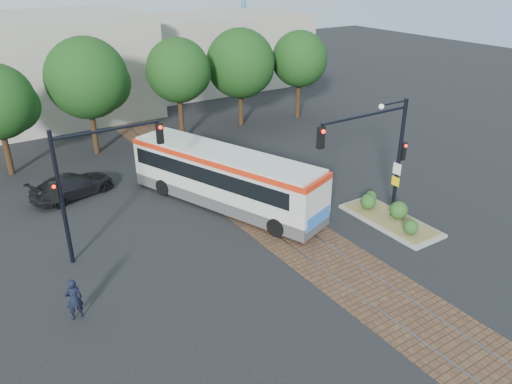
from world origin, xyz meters
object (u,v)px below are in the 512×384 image
traffic_island (389,215)px  signal_pole_left (86,175)px  city_bus (224,176)px  signal_pole_main (383,146)px  parked_car (72,185)px  officer (74,299)px

traffic_island → signal_pole_left: signal_pole_left is taller
city_bus → traffic_island: bearing=-65.6°
signal_pole_main → parked_car: 16.65m
traffic_island → signal_pole_main: 3.95m
city_bus → signal_pole_main: (5.03, -6.00, 2.47)m
traffic_island → officer: size_ratio=3.13×
parked_car → signal_pole_left: bearing=158.0°
signal_pole_main → parked_car: bearing=135.1°
traffic_island → signal_pole_left: 14.50m
traffic_island → officer: officer is taller
officer → parked_car: bearing=-101.2°
traffic_island → officer: (-15.18, 1.02, 0.50)m
parked_car → city_bus: bearing=-146.2°
city_bus → traffic_island: 8.65m
officer → parked_car: 10.90m
signal_pole_left → parked_car: (0.70, 6.69, -3.20)m
signal_pole_main → signal_pole_left: size_ratio=1.00×
city_bus → signal_pole_left: 7.62m
signal_pole_main → officer: 14.64m
city_bus → signal_pole_main: 8.21m
city_bus → traffic_island: city_bus is taller
signal_pole_main → officer: (-14.23, 0.93, -3.33)m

